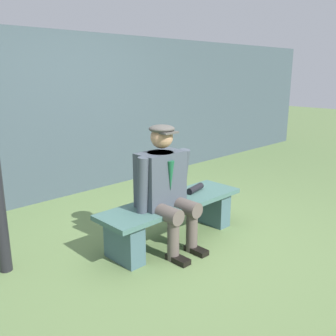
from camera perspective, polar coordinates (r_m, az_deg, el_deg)
ground_plane at (r=3.89m, az=0.72°, el=-10.94°), size 30.00×30.00×0.00m
bench at (r=3.77m, az=0.73°, el=-7.16°), size 1.62×0.48×0.42m
seated_man at (r=3.50m, az=-0.46°, el=-2.49°), size 0.62×0.61×1.20m
rolled_magazine at (r=3.99m, az=4.21°, el=-3.17°), size 0.27×0.13×0.07m
stadium_wall at (r=5.26m, az=-15.95°, el=7.74°), size 12.00×0.24×2.19m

